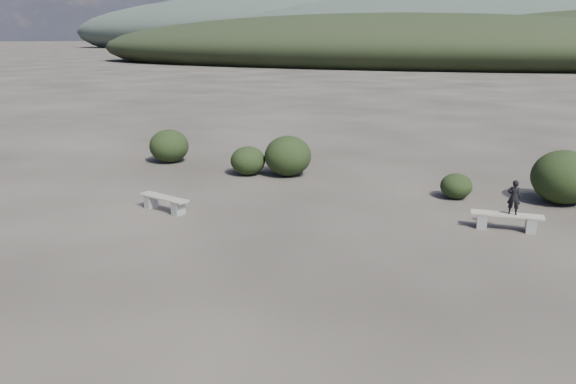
% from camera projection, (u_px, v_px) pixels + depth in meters
% --- Properties ---
extents(ground, '(1200.00, 1200.00, 0.00)m').
position_uv_depth(ground, '(243.00, 302.00, 10.12)').
color(ground, '#28241F').
rests_on(ground, ground).
extents(bench_left, '(1.69, 0.69, 0.41)m').
position_uv_depth(bench_left, '(164.00, 202.00, 15.34)').
color(bench_left, gray).
rests_on(bench_left, ground).
extents(bench_right, '(1.73, 0.54, 0.43)m').
position_uv_depth(bench_right, '(506.00, 220.00, 13.82)').
color(bench_right, gray).
rests_on(bench_right, ground).
extents(seated_person, '(0.33, 0.23, 0.86)m').
position_uv_depth(seated_person, '(514.00, 197.00, 13.62)').
color(seated_person, black).
rests_on(seated_person, bench_right).
extents(shrub_a, '(1.21, 1.21, 0.99)m').
position_uv_depth(shrub_a, '(248.00, 161.00, 19.39)').
color(shrub_a, black).
rests_on(shrub_a, ground).
extents(shrub_b, '(1.61, 1.61, 1.38)m').
position_uv_depth(shrub_b, '(288.00, 156.00, 19.22)').
color(shrub_b, black).
rests_on(shrub_b, ground).
extents(shrub_c, '(0.93, 0.93, 0.75)m').
position_uv_depth(shrub_c, '(456.00, 186.00, 16.55)').
color(shrub_c, black).
rests_on(shrub_c, ground).
extents(shrub_d, '(1.76, 1.76, 1.54)m').
position_uv_depth(shrub_d, '(563.00, 177.00, 15.96)').
color(shrub_d, black).
rests_on(shrub_d, ground).
extents(shrub_f, '(1.48, 1.48, 1.25)m').
position_uv_depth(shrub_f, '(169.00, 146.00, 21.31)').
color(shrub_f, black).
rests_on(shrub_f, ground).
extents(mountain_ridges, '(500.00, 400.00, 56.00)m').
position_uv_depth(mountain_ridges, '(525.00, 26.00, 308.61)').
color(mountain_ridges, black).
rests_on(mountain_ridges, ground).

